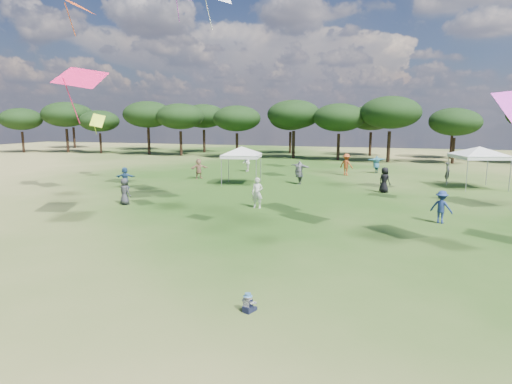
# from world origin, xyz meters

# --- Properties ---
(ground) EXTENTS (140.00, 140.00, 0.00)m
(ground) POSITION_xyz_m (0.00, 0.00, 0.00)
(ground) COLOR #284A16
(ground) RESTS_ON ground
(tree_line) EXTENTS (108.78, 17.63, 7.77)m
(tree_line) POSITION_xyz_m (2.39, 47.41, 5.42)
(tree_line) COLOR black
(tree_line) RESTS_ON ground
(tent_left) EXTENTS (5.54, 5.54, 3.20)m
(tent_left) POSITION_xyz_m (-7.35, 22.79, 2.77)
(tent_left) COLOR gray
(tent_left) RESTS_ON ground
(tent_right) EXTENTS (6.09, 6.09, 3.31)m
(tent_right) POSITION_xyz_m (9.50, 26.02, 2.89)
(tent_right) COLOR gray
(tent_right) RESTS_ON ground
(toddler) EXTENTS (0.39, 0.42, 0.52)m
(toddler) POSITION_xyz_m (0.10, 1.96, 0.23)
(toddler) COLOR black
(toddler) RESTS_ON ground
(festival_crowd) EXTENTS (30.88, 20.95, 1.93)m
(festival_crowd) POSITION_xyz_m (-1.63, 24.35, 0.86)
(festival_crowd) COLOR #2F3035
(festival_crowd) RESTS_ON ground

